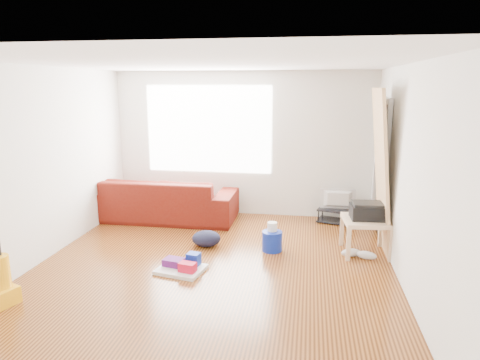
% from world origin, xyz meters
% --- Properties ---
extents(room, '(4.51, 5.01, 2.51)m').
position_xyz_m(room, '(0.07, 0.15, 1.25)').
color(room, '#44210C').
rests_on(room, ground).
extents(sofa, '(2.47, 0.97, 0.72)m').
position_xyz_m(sofa, '(-1.29, 1.95, 0.00)').
color(sofa, '#56150C').
rests_on(sofa, ground).
extents(tv_stand, '(0.69, 0.50, 0.23)m').
position_xyz_m(tv_stand, '(1.65, 2.22, 0.12)').
color(tv_stand, black).
rests_on(tv_stand, ground).
extents(tv, '(0.58, 0.08, 0.34)m').
position_xyz_m(tv, '(1.65, 2.22, 0.40)').
color(tv, black).
rests_on(tv, tv_stand).
extents(side_table, '(0.65, 0.65, 0.49)m').
position_xyz_m(side_table, '(1.95, 0.91, 0.41)').
color(side_table, beige).
rests_on(side_table, ground).
extents(printer, '(0.46, 0.36, 0.23)m').
position_xyz_m(printer, '(1.95, 0.91, 0.60)').
color(printer, black).
rests_on(printer, side_table).
extents(bucket, '(0.32, 0.32, 0.28)m').
position_xyz_m(bucket, '(0.68, 0.80, 0.00)').
color(bucket, '#0C2399').
rests_on(bucket, ground).
extents(toilet_paper, '(0.13, 0.13, 0.12)m').
position_xyz_m(toilet_paper, '(0.68, 0.83, 0.20)').
color(toilet_paper, silver).
rests_on(toilet_paper, bucket).
extents(cleaning_tray, '(0.63, 0.54, 0.20)m').
position_xyz_m(cleaning_tray, '(-0.35, -0.05, 0.06)').
color(cleaning_tray, silver).
rests_on(cleaning_tray, ground).
extents(backpack, '(0.47, 0.40, 0.23)m').
position_xyz_m(backpack, '(-0.26, 0.81, 0.00)').
color(backpack, black).
rests_on(backpack, ground).
extents(sneakers, '(0.49, 0.25, 0.11)m').
position_xyz_m(sneakers, '(1.85, 0.73, 0.05)').
color(sneakers, silver).
rests_on(sneakers, ground).
extents(vacuum, '(0.37, 0.39, 1.33)m').
position_xyz_m(vacuum, '(-2.00, -1.15, 0.25)').
color(vacuum, '#FFB114').
rests_on(vacuum, ground).
extents(door_panel, '(0.28, 0.89, 2.23)m').
position_xyz_m(door_panel, '(2.13, 1.11, 0.00)').
color(door_panel, tan).
rests_on(door_panel, ground).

